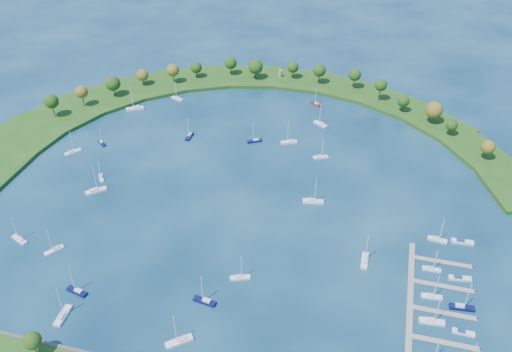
% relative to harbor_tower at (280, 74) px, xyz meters
% --- Properties ---
extents(ground, '(700.00, 700.00, 0.00)m').
position_rel_harbor_tower_xyz_m(ground, '(8.40, -117.86, -4.27)').
color(ground, '#06243C').
rests_on(ground, ground).
extents(breakwater, '(286.74, 247.64, 2.00)m').
position_rel_harbor_tower_xyz_m(breakwater, '(-37.93, -69.15, -3.28)').
color(breakwater, '#1F4D14').
rests_on(breakwater, ground).
extents(breakwater_trees, '(238.85, 90.55, 13.86)m').
position_rel_harbor_tower_xyz_m(breakwater_trees, '(-5.79, -30.29, 5.96)').
color(breakwater_trees, '#382314').
rests_on(breakwater_trees, breakwater).
extents(harbor_tower, '(2.60, 2.60, 4.44)m').
position_rel_harbor_tower_xyz_m(harbor_tower, '(0.00, 0.00, 0.00)').
color(harbor_tower, gray).
rests_on(harbor_tower, breakwater).
extents(dock_system, '(24.28, 82.00, 1.60)m').
position_rel_harbor_tower_xyz_m(dock_system, '(93.70, -178.86, -3.92)').
color(dock_system, gray).
rests_on(dock_system, ground).
extents(moored_boat_0, '(8.39, 5.33, 11.98)m').
position_rel_harbor_tower_xyz_m(moored_boat_0, '(-71.18, -176.85, -3.37)').
color(moored_boat_0, white).
rests_on(moored_boat_0, ground).
extents(moored_boat_1, '(10.21, 7.24, 14.80)m').
position_rel_harbor_tower_xyz_m(moored_boat_1, '(-73.36, -60.47, -3.28)').
color(moored_boat_1, white).
rests_on(moored_boat_1, ground).
extents(moored_boat_2, '(8.07, 5.98, 11.80)m').
position_rel_harbor_tower_xyz_m(moored_boat_2, '(3.43, -77.34, -3.37)').
color(moored_boat_2, '#0A0E40').
rests_on(moored_boat_2, ground).
extents(moored_boat_3, '(8.90, 3.68, 12.70)m').
position_rel_harbor_tower_xyz_m(moored_boat_3, '(13.93, -188.86, -3.35)').
color(moored_boat_3, '#0A0E40').
rests_on(moored_boat_3, ground).
extents(moored_boat_4, '(9.10, 8.67, 14.45)m').
position_rel_harbor_tower_xyz_m(moored_boat_4, '(-56.81, -138.64, -3.29)').
color(moored_boat_4, white).
rests_on(moored_boat_4, ground).
extents(moored_boat_5, '(9.70, 4.08, 13.83)m').
position_rel_harbor_tower_xyz_m(moored_boat_5, '(42.10, -120.90, -3.31)').
color(moored_boat_5, white).
rests_on(moored_boat_5, ground).
extents(moored_boat_6, '(6.45, 5.67, 9.90)m').
position_rel_harbor_tower_xyz_m(moored_boat_6, '(-74.08, -99.78, -3.42)').
color(moored_boat_6, '#0A0E40').
rests_on(moored_boat_6, ground).
extents(moored_boat_7, '(2.64, 9.07, 13.29)m').
position_rel_harbor_tower_xyz_m(moored_boat_7, '(68.40, -153.25, -3.33)').
color(moored_boat_7, white).
rests_on(moored_boat_7, ground).
extents(moored_boat_8, '(8.19, 4.77, 11.62)m').
position_rel_harbor_tower_xyz_m(moored_boat_8, '(-54.10, -42.33, -3.38)').
color(moored_boat_8, white).
rests_on(moored_boat_8, ground).
extents(moored_boat_9, '(7.08, 8.00, 12.31)m').
position_rel_harbor_tower_xyz_m(moored_boat_9, '(-84.35, -111.58, -3.36)').
color(moored_boat_9, white).
rests_on(moored_boat_9, ground).
extents(moored_boat_10, '(3.04, 9.52, 13.84)m').
position_rel_harbor_tower_xyz_m(moored_boat_10, '(-32.52, -207.97, -3.31)').
color(moored_boat_10, white).
rests_on(moored_boat_10, ground).
extents(moored_boat_11, '(5.23, 6.53, 9.73)m').
position_rel_harbor_tower_xyz_m(moored_boat_11, '(-59.41, -128.46, -3.42)').
color(moored_boat_11, white).
rests_on(moored_boat_11, ground).
extents(moored_boat_12, '(8.99, 5.72, 12.85)m').
position_rel_harbor_tower_xyz_m(moored_boat_12, '(21.33, -73.93, -3.34)').
color(moored_boat_12, white).
rests_on(moored_boat_12, ground).
extents(moored_boat_13, '(9.00, 8.15, 13.98)m').
position_rel_harbor_tower_xyz_m(moored_boat_13, '(11.42, -207.80, -3.30)').
color(moored_boat_13, white).
rests_on(moored_boat_13, ground).
extents(moored_boat_14, '(2.34, 8.22, 12.07)m').
position_rel_harbor_tower_xyz_m(moored_boat_14, '(-31.77, -81.60, -3.36)').
color(moored_boat_14, '#0A0E40').
rests_on(moored_boat_14, ground).
extents(moored_boat_15, '(7.10, 5.51, 10.49)m').
position_rel_harbor_tower_xyz_m(moored_boat_15, '(27.99, -27.90, -3.41)').
color(moored_boat_15, maroon).
rests_on(moored_boat_15, ground).
extents(moored_boat_16, '(8.75, 4.13, 12.41)m').
position_rel_harbor_tower_xyz_m(moored_boat_16, '(-33.56, -196.34, -3.35)').
color(moored_boat_16, '#0A0E40').
rests_on(moored_boat_16, ground).
extents(moored_boat_17, '(8.63, 6.66, 12.74)m').
position_rel_harbor_tower_xyz_m(moored_boat_17, '(34.47, -50.99, -3.34)').
color(moored_boat_17, white).
rests_on(moored_boat_17, ground).
extents(moored_boat_18, '(8.02, 4.84, 11.41)m').
position_rel_harbor_tower_xyz_m(moored_boat_18, '(23.09, -174.32, -3.38)').
color(moored_boat_18, white).
rests_on(moored_boat_18, ground).
extents(moored_boat_19, '(7.94, 5.06, 11.35)m').
position_rel_harbor_tower_xyz_m(moored_boat_19, '(39.71, -83.95, -3.38)').
color(moored_boat_19, white).
rests_on(moored_boat_19, ground).
extents(moored_boat_20, '(6.31, 7.89, 11.76)m').
position_rel_harbor_tower_xyz_m(moored_boat_20, '(-53.74, -178.83, -3.37)').
color(moored_boat_20, white).
rests_on(moored_boat_20, ground).
extents(docked_boat_4, '(8.99, 3.15, 12.98)m').
position_rel_harbor_tower_xyz_m(docked_boat_4, '(93.91, -177.62, -3.34)').
color(docked_boat_4, white).
rests_on(docked_boat_4, ground).
extents(docked_boat_5, '(7.59, 2.39, 1.53)m').
position_rel_harbor_tower_xyz_m(docked_boat_5, '(104.39, -179.62, -3.71)').
color(docked_boat_5, white).
rests_on(docked_boat_5, ground).
extents(docked_boat_6, '(7.77, 2.70, 11.21)m').
position_rel_harbor_tower_xyz_m(docked_boat_6, '(93.93, -165.71, -3.39)').
color(docked_boat_6, white).
rests_on(docked_boat_6, ground).
extents(docked_boat_7, '(9.09, 3.32, 13.08)m').
position_rel_harbor_tower_xyz_m(docked_boat_7, '(104.41, -168.28, -3.33)').
color(docked_boat_7, '#0A0E40').
rests_on(docked_boat_7, ground).
extents(docked_boat_8, '(7.11, 2.16, 10.38)m').
position_rel_harbor_tower_xyz_m(docked_boat_8, '(93.94, -151.20, -3.41)').
color(docked_boat_8, white).
rests_on(docked_boat_8, ground).
extents(docked_boat_9, '(8.69, 3.56, 1.72)m').
position_rel_harbor_tower_xyz_m(docked_boat_9, '(104.38, -153.53, -3.64)').
color(docked_boat_9, white).
rests_on(docked_boat_9, ground).
extents(docked_boat_10, '(8.07, 3.16, 11.54)m').
position_rel_harbor_tower_xyz_m(docked_boat_10, '(96.33, -133.09, -3.38)').
color(docked_boat_10, white).
rests_on(docked_boat_10, ground).
extents(docked_boat_11, '(9.01, 2.91, 1.82)m').
position_rel_harbor_tower_xyz_m(docked_boat_11, '(106.27, -131.85, -3.61)').
color(docked_boat_11, white).
rests_on(docked_boat_11, ground).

